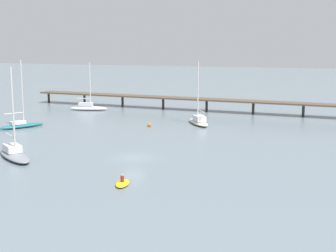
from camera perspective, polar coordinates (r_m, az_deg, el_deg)
The scene contains 8 objects.
ground_plane at distance 59.68m, azimuth -4.00°, elevation -3.70°, with size 400.00×400.00×0.00m, color slate.
pier at distance 94.14m, azimuth 13.80°, elevation 3.17°, with size 77.03×9.74×6.50m.
sailboat_cream at distance 82.60m, azimuth 3.59°, elevation 0.66°, with size 5.96×7.82×10.58m.
sailboat_teal at distance 82.84m, azimuth -16.78°, elevation 0.25°, with size 5.62×7.32×10.98m.
sailboat_gray at distance 62.05m, azimuth -17.54°, elevation -2.99°, with size 8.41×7.57×11.08m.
sailboat_white at distance 100.16m, azimuth -9.30°, elevation 2.21°, with size 7.88×3.55×9.67m.
dinghy_yellow at distance 48.73m, azimuth -5.35°, elevation -6.65°, with size 1.88×3.06×1.14m.
mooring_buoy_outer at distance 80.43m, azimuth -2.21°, elevation 0.14°, with size 0.63×0.63×0.63m, color orange.
Camera 1 is at (20.91, -54.06, 14.21)m, focal length 52.19 mm.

